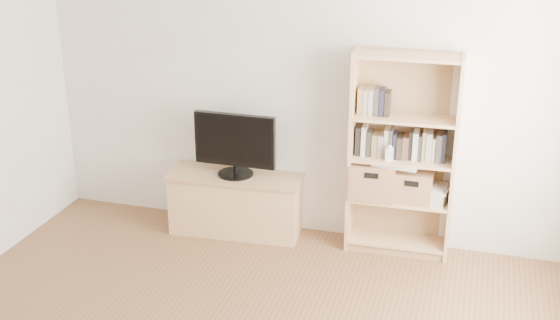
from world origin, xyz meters
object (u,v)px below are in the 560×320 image
at_px(bookshelf, 402,156).
at_px(television, 235,144).
at_px(basket_left, 373,179).
at_px(baby_monitor, 389,155).
at_px(tv_stand, 236,204).
at_px(laptop, 397,163).
at_px(basket_right, 413,185).

bearing_deg(bookshelf, television, -179.64).
distance_m(bookshelf, basket_left, 0.31).
bearing_deg(baby_monitor, bookshelf, 47.48).
height_order(tv_stand, laptop, laptop).
bearing_deg(bookshelf, basket_right, -2.60).
bearing_deg(laptop, tv_stand, -170.45).
relative_size(tv_stand, television, 1.58).
bearing_deg(bookshelf, baby_monitor, -135.00).
relative_size(television, basket_right, 2.27).
xyz_separation_m(tv_stand, basket_left, (1.16, 0.05, 0.36)).
bearing_deg(television, baby_monitor, -1.23).
relative_size(basket_left, basket_right, 1.18).
xyz_separation_m(basket_right, laptop, (-0.13, -0.01, 0.19)).
relative_size(basket_right, laptop, 0.86).
height_order(bookshelf, basket_right, bookshelf).
relative_size(tv_stand, basket_left, 3.04).
height_order(tv_stand, basket_left, basket_left).
distance_m(tv_stand, bookshelf, 1.50).
bearing_deg(basket_right, baby_monitor, -153.13).
distance_m(tv_stand, baby_monitor, 1.43).
distance_m(baby_monitor, laptop, 0.14).
bearing_deg(baby_monitor, television, 178.80).
bearing_deg(basket_right, basket_left, -177.47).
bearing_deg(tv_stand, basket_left, -1.92).
relative_size(tv_stand, basket_right, 3.58).
bearing_deg(basket_left, bookshelf, -0.28).
height_order(television, basket_left, television).
distance_m(tv_stand, laptop, 1.44).
distance_m(basket_left, laptop, 0.25).
bearing_deg(basket_right, laptop, -175.00).
relative_size(tv_stand, laptop, 3.08).
bearing_deg(laptop, baby_monitor, -115.68).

